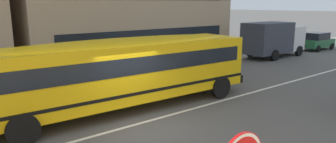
# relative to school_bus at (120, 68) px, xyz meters

# --- Properties ---
(ground_plane) EXTENTS (400.00, 400.00, 0.00)m
(ground_plane) POSITION_rel_school_bus_xyz_m (-0.36, -1.79, -1.72)
(ground_plane) COLOR #54514F
(sidewalk_far) EXTENTS (120.00, 3.00, 0.01)m
(sidewalk_far) POSITION_rel_school_bus_xyz_m (-0.36, 6.11, -1.71)
(sidewalk_far) COLOR gray
(sidewalk_far) RESTS_ON ground_plane
(lane_centreline) EXTENTS (110.00, 0.16, 0.01)m
(lane_centreline) POSITION_rel_school_bus_xyz_m (-0.36, -1.79, -1.72)
(lane_centreline) COLOR silver
(lane_centreline) RESTS_ON ground_plane
(school_bus) EXTENTS (13.04, 3.39, 2.90)m
(school_bus) POSITION_rel_school_bus_xyz_m (0.00, 0.00, 0.00)
(school_bus) COLOR yellow
(school_bus) RESTS_ON ground_plane
(parked_car_green_end_of_row) EXTENTS (3.91, 1.91, 1.64)m
(parked_car_green_end_of_row) POSITION_rel_school_bus_xyz_m (23.08, 3.57, -0.88)
(parked_car_green_end_of_row) COLOR #236038
(parked_car_green_end_of_row) RESTS_ON ground_plane
(box_truck) EXTENTS (6.07, 2.52, 2.82)m
(box_truck) POSITION_rel_school_bus_xyz_m (16.20, 3.73, -0.18)
(box_truck) COLOR silver
(box_truck) RESTS_ON ground_plane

